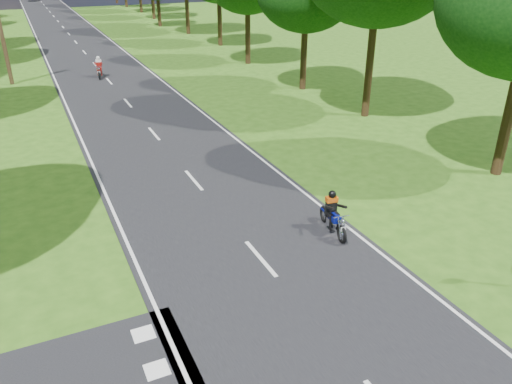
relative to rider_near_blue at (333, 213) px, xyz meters
name	(u,v)px	position (x,y,z in m)	size (l,w,h in m)	color
ground	(294,298)	(-2.69, -2.43, -0.69)	(160.00, 160.00, 0.00)	#2C5212
main_road	(69,34)	(-2.69, 47.57, -0.68)	(7.00, 140.00, 0.02)	black
road_markings	(69,36)	(-2.83, 45.70, -0.67)	(7.40, 140.00, 0.01)	silver
rider_near_blue	(333,213)	(0.00, 0.00, 0.00)	(0.54, 1.61, 1.34)	navy
rider_far_red	(99,67)	(-3.05, 25.01, 0.05)	(0.57, 1.72, 1.43)	#A30C0E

